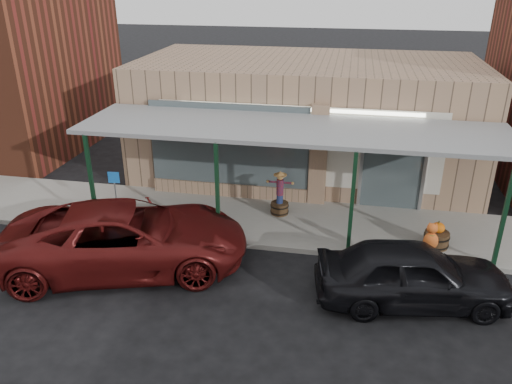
% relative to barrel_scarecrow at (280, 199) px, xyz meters
% --- Properties ---
extents(ground, '(120.00, 120.00, 0.00)m').
position_rel_barrel_scarecrow_xyz_m(ground, '(0.35, -4.05, -0.63)').
color(ground, black).
rests_on(ground, ground).
extents(sidewalk, '(40.00, 3.20, 0.15)m').
position_rel_barrel_scarecrow_xyz_m(sidewalk, '(0.35, -0.45, -0.55)').
color(sidewalk, gray).
rests_on(sidewalk, ground).
extents(storefront, '(12.00, 6.25, 4.20)m').
position_rel_barrel_scarecrow_xyz_m(storefront, '(0.35, 4.12, 1.47)').
color(storefront, '#927159').
rests_on(storefront, ground).
extents(awning, '(12.00, 3.00, 3.04)m').
position_rel_barrel_scarecrow_xyz_m(awning, '(0.35, -0.48, 2.38)').
color(awning, slate).
rests_on(awning, ground).
extents(block_buildings_near, '(61.00, 8.00, 8.00)m').
position_rel_barrel_scarecrow_xyz_m(block_buildings_near, '(2.36, 5.15, 3.14)').
color(block_buildings_near, brown).
rests_on(block_buildings_near, ground).
extents(barrel_scarecrow, '(0.83, 0.71, 1.41)m').
position_rel_barrel_scarecrow_xyz_m(barrel_scarecrow, '(0.00, 0.00, 0.00)').
color(barrel_scarecrow, '#47301C').
rests_on(barrel_scarecrow, sidewalk).
extents(barrel_pumpkin, '(0.85, 0.85, 0.78)m').
position_rel_barrel_scarecrow_xyz_m(barrel_pumpkin, '(4.51, -1.20, -0.20)').
color(barrel_pumpkin, '#47301C').
rests_on(barrel_pumpkin, sidewalk).
extents(handicap_sign, '(0.34, 0.05, 1.63)m').
position_rel_barrel_scarecrow_xyz_m(handicap_sign, '(-4.65, -1.51, 0.57)').
color(handicap_sign, gray).
rests_on(handicap_sign, sidewalk).
extents(parked_sedan, '(4.62, 2.42, 1.63)m').
position_rel_barrel_scarecrow_xyz_m(parked_sedan, '(3.61, -3.67, 0.13)').
color(parked_sedan, black).
rests_on(parked_sedan, ground).
extents(car_maroon, '(6.68, 4.49, 1.70)m').
position_rel_barrel_scarecrow_xyz_m(car_maroon, '(-3.44, -3.49, 0.22)').
color(car_maroon, '#561211').
rests_on(car_maroon, ground).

